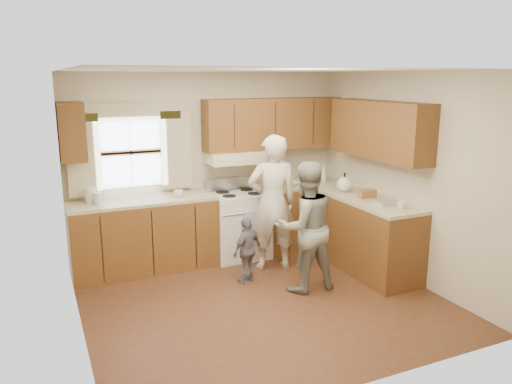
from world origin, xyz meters
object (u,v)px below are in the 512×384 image
stove (238,224)px  child (247,250)px  woman_left (272,203)px  woman_right (305,227)px

stove → child: 0.91m
stove → woman_left: woman_left is taller
child → woman_right: bearing=109.2°
stove → woman_right: 1.41m
stove → child: bearing=-105.6°
woman_left → child: 0.73m
stove → woman_right: bearing=-78.6°
woman_right → child: 0.79m
stove → woman_right: size_ratio=0.70×
woman_left → woman_right: (0.04, -0.76, -0.11)m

